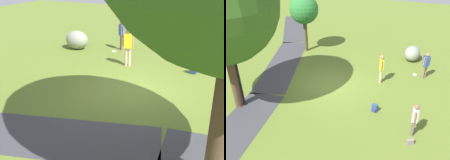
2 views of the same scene
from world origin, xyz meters
The scene contains 9 objects.
ground_plane centered at (0.00, 0.00, 0.00)m, with size 48.00×48.00×0.00m, color #5D722A.
footpath_segment_mid centered at (1.79, 4.29, 0.00)m, with size 8.26×4.17×0.01m.
lamp_post centered at (-3.28, 3.79, 2.22)m, with size 0.28×0.28×3.59m.
lawn_boulder centered at (5.19, -4.13, 0.52)m, with size 1.50×1.25×1.05m.
man_near_boulder centered at (1.37, -2.58, 1.05)m, with size 0.51×0.31×1.79m.
passerby_on_path centered at (2.81, -5.08, 0.97)m, with size 0.43×0.42×1.68m.
backpack_by_boulder centered at (5.34, -5.09, 0.19)m, with size 0.35×0.35×0.40m.
spare_backpack_on_lawn centered at (-1.65, -2.87, 0.19)m, with size 0.31×0.32×0.40m.
frisbee_on_grass centered at (3.03, -4.53, 0.01)m, with size 0.26×0.26×0.02m.
Camera 1 is at (-3.66, 9.42, 4.39)m, focal length 45.87 mm.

